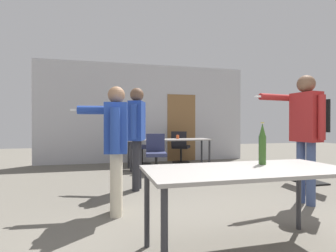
{
  "coord_description": "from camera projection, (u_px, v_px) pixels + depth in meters",
  "views": [
    {
      "loc": [
        -1.3,
        -1.5,
        1.13
      ],
      "look_at": [
        -0.21,
        2.81,
        1.1
      ],
      "focal_mm": 28.0,
      "sensor_mm": 36.0,
      "label": 1
    }
  ],
  "objects": [
    {
      "name": "person_near_casual",
      "position": [
        305.0,
        125.0,
        3.7
      ],
      "size": [
        0.86,
        0.57,
        1.82
      ],
      "rotation": [
        0.0,
        0.0,
        1.71
      ],
      "color": "#3D4C75",
      "rests_on": "ground_plane"
    },
    {
      "name": "beer_bottle",
      "position": [
        262.0,
        145.0,
        2.49
      ],
      "size": [
        0.07,
        0.07,
        0.4
      ],
      "color": "#2D511E",
      "rests_on": "conference_table_near"
    },
    {
      "name": "person_far_watching",
      "position": [
        136.0,
        128.0,
        4.52
      ],
      "size": [
        0.73,
        0.77,
        1.76
      ],
      "rotation": [
        0.0,
        0.0,
        1.23
      ],
      "color": "#28282D",
      "rests_on": "ground_plane"
    },
    {
      "name": "office_chair_far_right",
      "position": [
        156.0,
        155.0,
        6.02
      ],
      "size": [
        0.52,
        0.58,
        0.91
      ],
      "rotation": [
        0.0,
        0.0,
        3.0
      ],
      "color": "black",
      "rests_on": "ground_plane"
    },
    {
      "name": "person_right_polo",
      "position": [
        115.0,
        138.0,
        3.29
      ],
      "size": [
        0.75,
        0.76,
        1.61
      ],
      "rotation": [
        0.0,
        0.0,
        1.47
      ],
      "color": "beige",
      "rests_on": "ground_plane"
    },
    {
      "name": "back_wall",
      "position": [
        147.0,
        114.0,
        7.9
      ],
      "size": [
        6.27,
        0.12,
        2.93
      ],
      "color": "#BCBCC1",
      "rests_on": "ground_plane"
    },
    {
      "name": "conference_table_near",
      "position": [
        247.0,
        176.0,
        2.28
      ],
      "size": [
        1.77,
        0.81,
        0.75
      ],
      "color": "gray",
      "rests_on": "ground_plane"
    },
    {
      "name": "tv_screen",
      "position": [
        309.0,
        134.0,
        5.05
      ],
      "size": [
        0.44,
        0.92,
        1.57
      ],
      "rotation": [
        0.0,
        0.0,
        -1.57
      ],
      "color": "black",
      "rests_on": "ground_plane"
    },
    {
      "name": "office_chair_side_rolled",
      "position": [
        180.0,
        148.0,
        7.61
      ],
      "size": [
        0.65,
        0.68,
        0.93
      ],
      "rotation": [
        0.0,
        0.0,
        5.75
      ],
      "color": "black",
      "rests_on": "ground_plane"
    },
    {
      "name": "conference_table_far",
      "position": [
        169.0,
        142.0,
        6.72
      ],
      "size": [
        2.13,
        0.66,
        0.75
      ],
      "color": "gray",
      "rests_on": "ground_plane"
    },
    {
      "name": "drink_cup",
      "position": [
        178.0,
        137.0,
        6.92
      ],
      "size": [
        0.08,
        0.08,
        0.1
      ],
      "color": "#E05123",
      "rests_on": "conference_table_far"
    },
    {
      "name": "office_chair_mid_tucked",
      "position": [
        140.0,
        148.0,
        7.37
      ],
      "size": [
        0.69,
        0.68,
        0.96
      ],
      "rotation": [
        0.0,
        0.0,
        4.0
      ],
      "color": "black",
      "rests_on": "ground_plane"
    }
  ]
}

